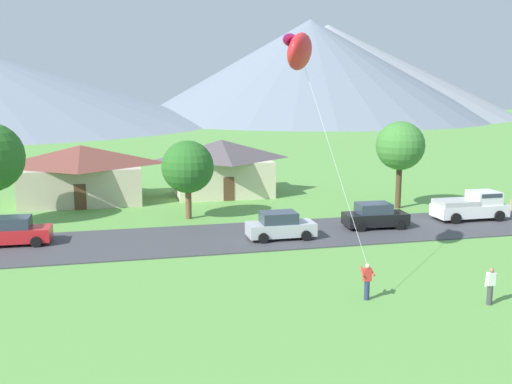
{
  "coord_description": "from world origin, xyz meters",
  "views": [
    {
      "loc": [
        -6.74,
        -9.77,
        9.46
      ],
      "look_at": [
        -0.4,
        17.06,
        4.51
      ],
      "focal_mm": 41.71,
      "sensor_mm": 36.0,
      "label": 1
    }
  ],
  "objects_px": {
    "pickup_truck_white_east_side": "(472,206)",
    "watcher_person": "(490,285)",
    "tree_near_left": "(188,167)",
    "tree_center": "(400,146)",
    "house_left_center": "(82,173)",
    "kite_flyer_with_kite": "(300,56)",
    "parked_car_silver_east_end": "(280,226)",
    "parked_car_black_mid_east": "(375,216)",
    "house_leftmost": "(222,166)",
    "parked_car_red_mid_west": "(14,232)"
  },
  "relations": [
    {
      "from": "tree_near_left",
      "to": "house_leftmost",
      "type": "bearing_deg",
      "value": 66.34
    },
    {
      "from": "tree_near_left",
      "to": "tree_center",
      "type": "relative_size",
      "value": 0.83
    },
    {
      "from": "tree_center",
      "to": "kite_flyer_with_kite",
      "type": "xyz_separation_m",
      "value": [
        -12.83,
        -14.9,
        5.97
      ]
    },
    {
      "from": "house_left_center",
      "to": "pickup_truck_white_east_side",
      "type": "height_order",
      "value": "house_left_center"
    },
    {
      "from": "tree_center",
      "to": "pickup_truck_white_east_side",
      "type": "relative_size",
      "value": 1.3
    },
    {
      "from": "tree_center",
      "to": "parked_car_red_mid_west",
      "type": "distance_m",
      "value": 28.22
    },
    {
      "from": "kite_flyer_with_kite",
      "to": "watcher_person",
      "type": "height_order",
      "value": "kite_flyer_with_kite"
    },
    {
      "from": "parked_car_red_mid_west",
      "to": "parked_car_silver_east_end",
      "type": "height_order",
      "value": "same"
    },
    {
      "from": "tree_near_left",
      "to": "parked_car_silver_east_end",
      "type": "height_order",
      "value": "tree_near_left"
    },
    {
      "from": "house_left_center",
      "to": "house_leftmost",
      "type": "bearing_deg",
      "value": 3.87
    },
    {
      "from": "house_left_center",
      "to": "pickup_truck_white_east_side",
      "type": "xyz_separation_m",
      "value": [
        27.26,
        -13.68,
        -1.36
      ]
    },
    {
      "from": "tree_center",
      "to": "watcher_person",
      "type": "xyz_separation_m",
      "value": [
        -5.66,
        -20.1,
        -3.99
      ]
    },
    {
      "from": "tree_near_left",
      "to": "pickup_truck_white_east_side",
      "type": "height_order",
      "value": "tree_near_left"
    },
    {
      "from": "parked_car_red_mid_west",
      "to": "kite_flyer_with_kite",
      "type": "xyz_separation_m",
      "value": [
        14.66,
        -9.95,
        9.97
      ]
    },
    {
      "from": "house_leftmost",
      "to": "pickup_truck_white_east_side",
      "type": "height_order",
      "value": "house_leftmost"
    },
    {
      "from": "house_left_center",
      "to": "kite_flyer_with_kite",
      "type": "relative_size",
      "value": 0.85
    },
    {
      "from": "house_leftmost",
      "to": "kite_flyer_with_kite",
      "type": "xyz_separation_m",
      "value": [
        -0.49,
        -24.2,
        8.35
      ]
    },
    {
      "from": "parked_car_black_mid_east",
      "to": "parked_car_silver_east_end",
      "type": "distance_m",
      "value": 7.04
    },
    {
      "from": "tree_near_left",
      "to": "parked_car_red_mid_west",
      "type": "relative_size",
      "value": 1.33
    },
    {
      "from": "tree_near_left",
      "to": "parked_car_red_mid_west",
      "type": "xyz_separation_m",
      "value": [
        -11.07,
        -4.95,
        -2.89
      ]
    },
    {
      "from": "parked_car_silver_east_end",
      "to": "kite_flyer_with_kite",
      "type": "height_order",
      "value": "kite_flyer_with_kite"
    },
    {
      "from": "parked_car_red_mid_west",
      "to": "pickup_truck_white_east_side",
      "type": "distance_m",
      "value": 30.57
    },
    {
      "from": "house_leftmost",
      "to": "parked_car_black_mid_east",
      "type": "bearing_deg",
      "value": -63.26
    },
    {
      "from": "house_leftmost",
      "to": "house_left_center",
      "type": "distance_m",
      "value": 11.86
    },
    {
      "from": "house_left_center",
      "to": "kite_flyer_with_kite",
      "type": "distance_m",
      "value": 27.33
    },
    {
      "from": "house_leftmost",
      "to": "house_left_center",
      "type": "bearing_deg",
      "value": -176.13
    },
    {
      "from": "parked_car_black_mid_east",
      "to": "parked_car_silver_east_end",
      "type": "relative_size",
      "value": 1.02
    },
    {
      "from": "watcher_person",
      "to": "pickup_truck_white_east_side",
      "type": "bearing_deg",
      "value": 59.64
    },
    {
      "from": "house_leftmost",
      "to": "pickup_truck_white_east_side",
      "type": "relative_size",
      "value": 1.69
    },
    {
      "from": "house_left_center",
      "to": "watcher_person",
      "type": "xyz_separation_m",
      "value": [
        18.51,
        -28.6,
        -1.54
      ]
    },
    {
      "from": "watcher_person",
      "to": "parked_car_red_mid_west",
      "type": "bearing_deg",
      "value": 145.24
    },
    {
      "from": "house_leftmost",
      "to": "house_left_center",
      "type": "relative_size",
      "value": 0.86
    },
    {
      "from": "tree_center",
      "to": "parked_car_silver_east_end",
      "type": "xyz_separation_m",
      "value": [
        -11.58,
        -7.22,
        -4.0
      ]
    },
    {
      "from": "house_leftmost",
      "to": "tree_near_left",
      "type": "relative_size",
      "value": 1.55
    },
    {
      "from": "pickup_truck_white_east_side",
      "to": "parked_car_silver_east_end",
      "type": "bearing_deg",
      "value": -172.08
    },
    {
      "from": "parked_car_silver_east_end",
      "to": "house_leftmost",
      "type": "bearing_deg",
      "value": 92.63
    },
    {
      "from": "house_left_center",
      "to": "kite_flyer_with_kite",
      "type": "bearing_deg",
      "value": -64.14
    },
    {
      "from": "tree_center",
      "to": "pickup_truck_white_east_side",
      "type": "distance_m",
      "value": 7.13
    },
    {
      "from": "tree_near_left",
      "to": "watcher_person",
      "type": "xyz_separation_m",
      "value": [
        10.76,
        -20.1,
        -2.87
      ]
    },
    {
      "from": "house_left_center",
      "to": "tree_center",
      "type": "height_order",
      "value": "tree_center"
    },
    {
      "from": "house_leftmost",
      "to": "parked_car_silver_east_end",
      "type": "height_order",
      "value": "house_leftmost"
    },
    {
      "from": "parked_car_black_mid_east",
      "to": "kite_flyer_with_kite",
      "type": "xyz_separation_m",
      "value": [
        -8.17,
        -8.95,
        9.97
      ]
    },
    {
      "from": "pickup_truck_white_east_side",
      "to": "watcher_person",
      "type": "xyz_separation_m",
      "value": [
        -8.74,
        -14.92,
        -0.18
      ]
    },
    {
      "from": "pickup_truck_white_east_side",
      "to": "kite_flyer_with_kite",
      "type": "bearing_deg",
      "value": -148.59
    },
    {
      "from": "tree_center",
      "to": "kite_flyer_with_kite",
      "type": "bearing_deg",
      "value": -130.74
    },
    {
      "from": "parked_car_red_mid_west",
      "to": "tree_near_left",
      "type": "bearing_deg",
      "value": 24.1
    },
    {
      "from": "tree_center",
      "to": "tree_near_left",
      "type": "bearing_deg",
      "value": 180.0
    },
    {
      "from": "tree_near_left",
      "to": "kite_flyer_with_kite",
      "type": "bearing_deg",
      "value": -76.47
    },
    {
      "from": "pickup_truck_white_east_side",
      "to": "watcher_person",
      "type": "height_order",
      "value": "pickup_truck_white_east_side"
    },
    {
      "from": "kite_flyer_with_kite",
      "to": "parked_car_silver_east_end",
      "type": "bearing_deg",
      "value": 80.77
    }
  ]
}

